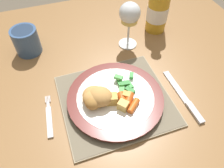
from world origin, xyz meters
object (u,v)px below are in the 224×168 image
Objects in this scene: drinking_cup at (26,40)px; dining_table at (100,88)px; fork at (49,119)px; bottle at (159,6)px; table_knife at (186,100)px; wine_glass at (130,15)px; dinner_plate at (115,98)px.

dining_table is at bearing -38.95° from drinking_cup.
bottle is (0.44, 0.27, 0.09)m from fork.
bottle is at bearing 78.59° from table_knife.
table_knife is 0.35m from bottle.
wine_glass is (0.13, 0.09, 0.21)m from dining_table.
wine_glass is 0.35m from drinking_cup.
dining_table is 6.11× the size of table_knife.
dinner_plate is at bearing -119.53° from wine_glass.
dinner_plate is (0.01, -0.14, 0.11)m from dining_table.
bottle is at bearing 46.74° from dinner_plate.
dinner_plate is 1.98× the size of fork.
bottle is 2.90× the size of drinking_cup.
wine_glass is (0.31, 0.22, 0.11)m from fork.
bottle is at bearing 27.30° from dining_table.
bottle is at bearing 31.41° from fork.
wine_glass is at bearing 32.76° from dining_table.
wine_glass reaches higher than table_knife.
drinking_cup reaches higher than table_knife.
bottle is at bearing -3.07° from drinking_cup.
dining_table is 7.58× the size of wine_glass.
fork is 1.53× the size of drinking_cup.
table_knife is at bearing -9.74° from fork.
table_knife is at bearing -42.16° from drinking_cup.
fork is 0.38m from table_knife.
fork is at bearing 170.26° from table_knife.
drinking_cup reaches higher than dinner_plate.
table_knife reaches higher than fork.
dining_table is at bearing 134.89° from table_knife.
fork is at bearing -85.73° from drinking_cup.
table_knife is at bearing -45.11° from dining_table.
drinking_cup is (-0.47, 0.02, -0.05)m from bottle.
drinking_cup is (-0.33, 0.08, -0.07)m from wine_glass.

